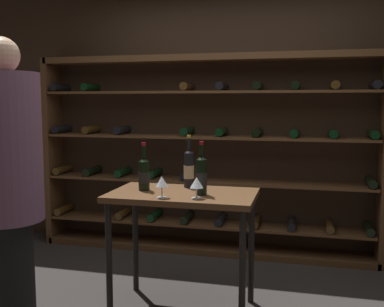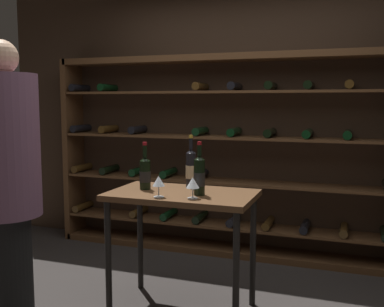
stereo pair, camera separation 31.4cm
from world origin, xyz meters
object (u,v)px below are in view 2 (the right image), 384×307
Objects in this scene: wine_glass_stemmed_left at (159,182)px; wine_glass_stemmed_right at (193,183)px; tasting_table at (182,208)px; wine_bottle_black_capsule at (191,168)px; wine_bottle_amber_reserve at (199,175)px; wine_rack at (217,156)px; wine_bottle_red_label at (145,173)px; person_guest_blue_shirt at (6,178)px.

wine_glass_stemmed_right is at bearing 9.61° from wine_glass_stemmed_left.
tasting_table is 7.05× the size of wine_glass_stemmed_left.
wine_bottle_black_capsule is (-0.01, 0.20, 0.25)m from tasting_table.
wine_bottle_amber_reserve is 0.13m from wine_glass_stemmed_right.
wine_rack is at bearing 91.81° from wine_glass_stemmed_left.
wine_rack is 1.36m from wine_bottle_amber_reserve.
wine_rack is at bearing 83.10° from wine_bottle_red_label.
wine_bottle_red_label is 2.39× the size of wine_glass_stemmed_left.
wine_bottle_red_label is (-0.29, 0.01, 0.23)m from tasting_table.
wine_bottle_black_capsule is at bearing 121.38° from wine_bottle_amber_reserve.
wine_bottle_black_capsule is 0.40m from wine_glass_stemmed_right.
wine_rack is 1.10m from wine_bottle_black_capsule.
tasting_table is 0.30m from wine_glass_stemmed_right.
wine_bottle_amber_reserve is (0.14, -0.05, 0.24)m from tasting_table.
wine_bottle_amber_reserve reaches higher than wine_bottle_red_label.
wine_glass_stemmed_right is at bearing -51.03° from tasting_table.
person_guest_blue_shirt is (-0.72, -2.01, 0.06)m from wine_rack.
tasting_table is 1.15m from person_guest_blue_shirt.
wine_glass_stemmed_right is at bearing -91.29° from wine_bottle_amber_reserve.
person_guest_blue_shirt is 0.93m from wine_bottle_red_label.
tasting_table is at bearing -87.78° from wine_bottle_black_capsule.
wine_bottle_amber_reserve reaches higher than wine_glass_stemmed_left.
wine_glass_stemmed_right is at bearing -161.90° from person_guest_blue_shirt.
wine_glass_stemmed_right is at bearing -68.39° from wine_bottle_black_capsule.
wine_rack is at bearing 96.52° from wine_bottle_black_capsule.
person_guest_blue_shirt is at bearing -109.83° from wine_rack.
tasting_table is at bearing 161.81° from wine_bottle_amber_reserve.
wine_bottle_red_label reaches higher than tasting_table.
wine_bottle_black_capsule reaches higher than wine_glass_stemmed_right.
wine_rack is at bearing 95.87° from tasting_table.
person_guest_blue_shirt is at bearing -145.83° from wine_bottle_amber_reserve.
wine_bottle_black_capsule is (0.85, 0.92, -0.02)m from person_guest_blue_shirt.
wine_rack reaches higher than wine_bottle_amber_reserve.
wine_bottle_amber_reserve is at bearing -58.62° from wine_bottle_black_capsule.
tasting_table is 0.55× the size of person_guest_blue_shirt.
wine_glass_stemmed_right is (0.15, -0.37, -0.04)m from wine_bottle_black_capsule.
wine_bottle_red_label is at bearing -146.16° from wine_bottle_black_capsule.
wine_bottle_amber_reserve is at bearing -78.43° from wine_rack.
wine_bottle_red_label is 0.30m from wine_glass_stemmed_left.
wine_glass_stemmed_left is at bearing -170.39° from wine_glass_stemmed_right.
wine_glass_stemmed_left is at bearing -47.22° from wine_bottle_red_label.
person_guest_blue_shirt is 5.10× the size of wine_bottle_amber_reserve.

